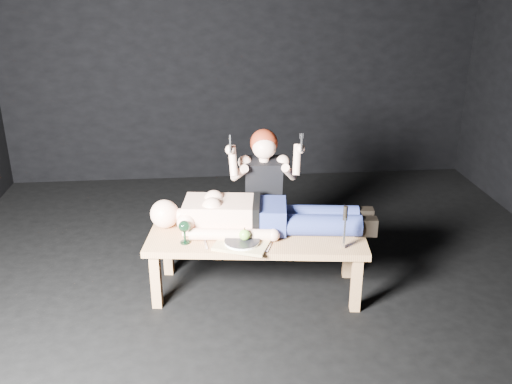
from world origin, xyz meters
The scene contains 13 objects.
ground centered at (0.00, 0.00, 0.00)m, with size 5.00×5.00×0.00m, color black.
back_wall centered at (0.00, 2.50, 1.50)m, with size 5.00×5.00×0.00m, color black.
table centered at (-0.06, 0.08, 0.23)m, with size 1.51×0.56×0.45m, color #B1874E.
lying_man centered at (0.00, 0.17, 0.58)m, with size 1.49×0.45×0.26m, color #DDA98D, non-canonical shape.
kneeling_woman centered at (0.04, 0.56, 0.56)m, with size 0.60×0.67×1.13m, color black, non-canonical shape.
serving_tray centered at (-0.17, -0.08, 0.46)m, with size 0.35×0.25×0.02m, color tan.
plate centered at (-0.17, -0.08, 0.48)m, with size 0.23×0.23×0.02m, color white.
apple centered at (-0.15, -0.07, 0.53)m, with size 0.08×0.08×0.08m, color #55992E.
goblet centered at (-0.55, 0.00, 0.53)m, with size 0.08×0.08×0.16m, color black, non-canonical shape.
fork_flat centered at (-0.41, -0.03, 0.45)m, with size 0.01×0.16×0.01m, color #B2B2B7.
knife_flat centered at (0.01, -0.11, 0.45)m, with size 0.01×0.16×0.01m, color #B2B2B7.
spoon_flat centered at (-0.09, -0.01, 0.45)m, with size 0.01×0.16×0.01m, color #B2B2B7.
carving_knife centered at (0.50, -0.17, 0.60)m, with size 0.04×0.04×0.30m, color #B2B2B7, non-canonical shape.
Camera 1 is at (-0.38, -3.37, 2.17)m, focal length 38.87 mm.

